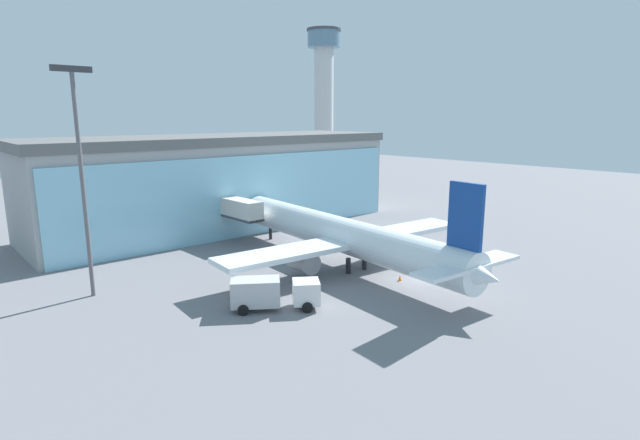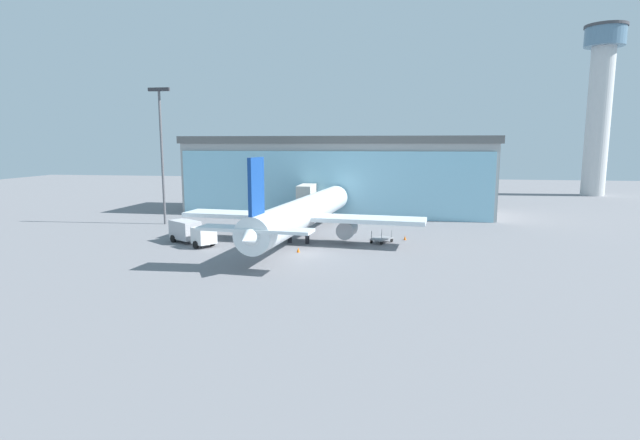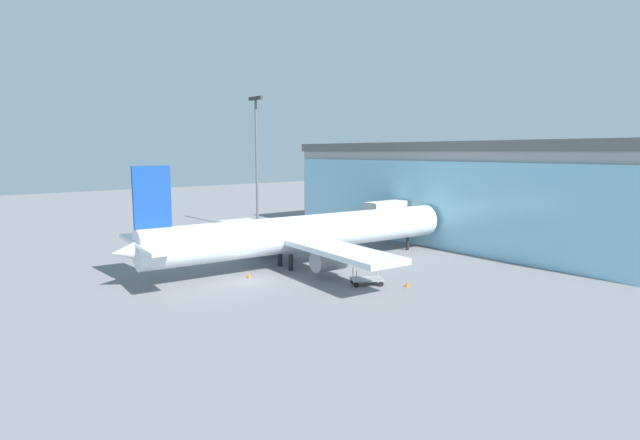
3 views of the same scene
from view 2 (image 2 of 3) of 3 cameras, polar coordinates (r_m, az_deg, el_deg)
ground at (r=54.50m, az=-2.21°, el=-3.89°), size 240.00×240.00×0.00m
terminal_building at (r=87.01m, az=2.06°, el=5.22°), size 52.54×17.32×13.07m
jet_bridge at (r=79.66m, az=-1.20°, el=3.22°), size 2.29×11.38×5.60m
control_tower at (r=131.00m, az=29.36°, el=12.00°), size 8.82×8.82×37.60m
apron_light_mast at (r=76.99m, az=-17.66°, el=8.17°), size 3.20×0.40×19.81m
airplane at (r=61.63m, az=-1.92°, el=0.79°), size 30.16×38.35×10.66m
catering_truck at (r=61.55m, az=-14.53°, el=-1.31°), size 7.19×6.09×2.65m
baggage_cart at (r=60.83m, az=7.06°, el=-2.13°), size 2.83×3.22×1.50m
safety_cone_nose at (r=55.26m, az=-2.50°, el=-3.43°), size 0.36×0.36×0.55m
safety_cone_wingtip at (r=63.01m, az=9.69°, el=-2.02°), size 0.36×0.36×0.55m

